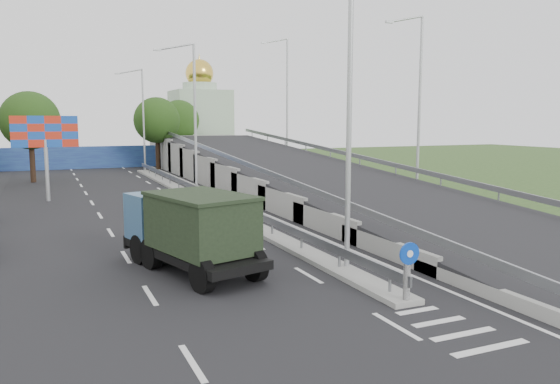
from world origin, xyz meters
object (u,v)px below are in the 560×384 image
lamp_post_near (344,103)px  sign_bollard (408,271)px  lamp_post_mid (192,111)px  lamp_post_far (141,114)px  church (200,119)px  billboard (45,137)px  dump_truck (190,227)px

lamp_post_near → sign_bollard: bearing=-91.6°
lamp_post_mid → lamp_post_far: same height
sign_bollard → church: size_ratio=0.12×
lamp_post_near → lamp_post_mid: bearing=90.0°
sign_bollard → billboard: size_ratio=0.30×
church → dump_truck: 53.87m
lamp_post_mid → billboard: bearing=167.6°
lamp_post_near → billboard: 23.87m
church → sign_bollard: bearing=-99.8°
church → lamp_post_mid: bearing=-106.2°
lamp_post_mid → billboard: size_ratio=1.83×
sign_bollard → lamp_post_far: lamp_post_far is taller
sign_bollard → lamp_post_near: bearing=88.4°
sign_bollard → lamp_post_mid: 24.30m
dump_truck → sign_bollard: bearing=-68.1°
lamp_post_near → billboard: bearing=112.5°
lamp_post_near → lamp_post_far: 40.00m
sign_bollard → church: bearing=80.2°
lamp_post_near → church: church is taller
lamp_post_mid → church: bearing=73.8°
lamp_post_near → lamp_post_far: bearing=90.0°
church → dump_truck: bearing=-105.8°
lamp_post_near → dump_truck: size_ratio=1.50×
church → dump_truck: church is taller
lamp_post_near → lamp_post_mid: (0.00, 20.00, 0.00)m
church → billboard: size_ratio=2.51×
lamp_post_near → lamp_post_mid: same height
lamp_post_mid → church: size_ratio=0.73×
lamp_post_far → dump_truck: (-4.78, -37.70, -4.26)m
sign_bollard → lamp_post_near: 6.12m
lamp_post_mid → billboard: (-9.11, 2.00, -1.62)m
lamp_post_mid → lamp_post_far: (0.00, 20.00, 0.00)m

